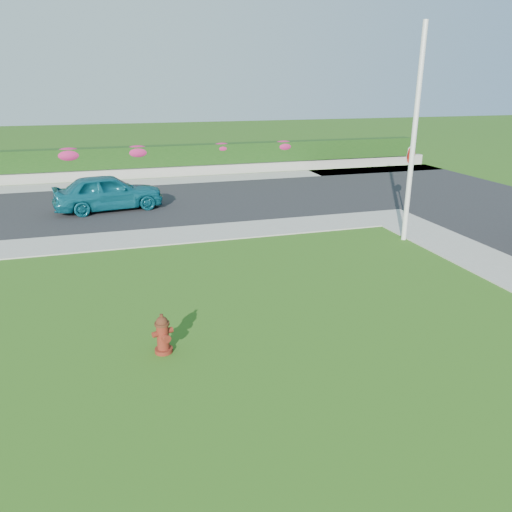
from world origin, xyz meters
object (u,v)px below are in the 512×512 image
object	(u,v)px
fire_hydrant	(163,334)
stop_sign	(410,163)
utility_pole	(414,137)
sedan_teal	(108,192)

from	to	relation	value
fire_hydrant	stop_sign	distance (m)	12.97
utility_pole	fire_hydrant	bearing A→B (deg)	-149.05
sedan_teal	stop_sign	world-z (taller)	stop_sign
stop_sign	sedan_teal	bearing A→B (deg)	148.02
stop_sign	utility_pole	bearing A→B (deg)	-133.49
fire_hydrant	utility_pole	size ratio (longest dim) A/B	0.12
sedan_teal	stop_sign	distance (m)	11.96
fire_hydrant	stop_sign	xyz separation A→B (m)	(10.28, 7.73, 1.70)
fire_hydrant	utility_pole	distance (m)	10.46
fire_hydrant	sedan_teal	bearing A→B (deg)	75.09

